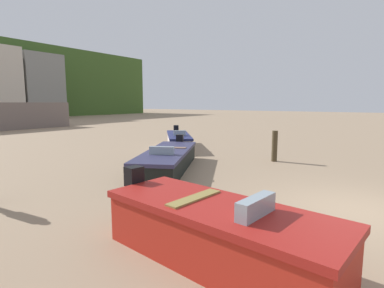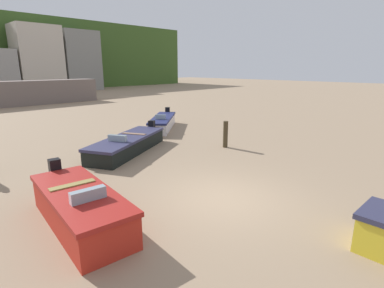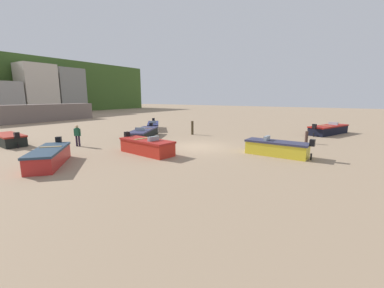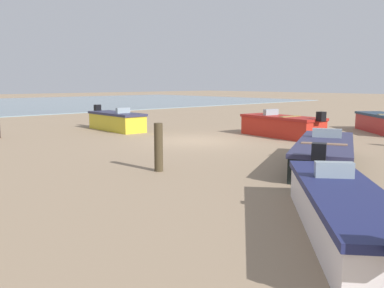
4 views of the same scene
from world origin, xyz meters
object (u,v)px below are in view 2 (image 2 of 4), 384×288
boat_black_0 (128,144)px  boat_white_5 (163,123)px  boat_red_6 (80,208)px  mooring_post_near_water (225,134)px

boat_black_0 → boat_white_5: boat_white_5 is taller
boat_white_5 → boat_red_6: boat_red_6 is taller
boat_white_5 → mooring_post_near_water: bearing=131.0°
boat_black_0 → mooring_post_near_water: bearing=-152.1°
boat_black_0 → boat_red_6: size_ratio=1.22×
boat_black_0 → boat_white_5: bearing=-84.0°
boat_red_6 → mooring_post_near_water: bearing=-159.6°
boat_white_5 → boat_red_6: size_ratio=1.00×
mooring_post_near_water → boat_red_6: bearing=-166.5°
boat_white_5 → boat_red_6: (-9.57, -8.02, 0.09)m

